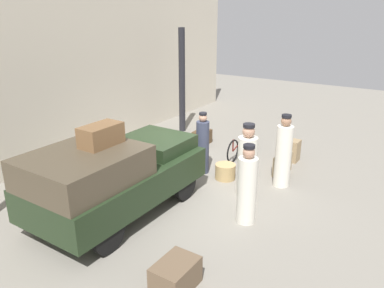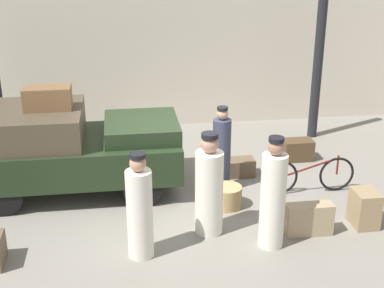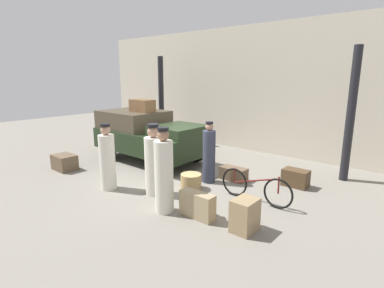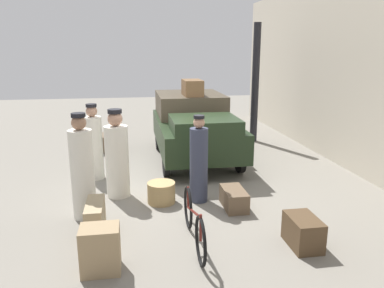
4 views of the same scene
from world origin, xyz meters
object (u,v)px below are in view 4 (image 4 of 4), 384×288
object	(u,v)px
truck	(194,124)
bicycle	(194,222)
porter_lifting_near_truck	(82,171)
porter_carrying_trunk	(94,145)
porter_with_bicycle	(199,162)
wicker_basket	(161,193)
suitcase_tan_flat	(100,249)
trunk_on_truck_roof	(192,88)
conductor_in_dark_uniform	(117,158)
trunk_wicker_pale	(104,143)
suitcase_black_upright	(303,232)
suitcase_small_leather	(95,219)
trunk_umber_medium	(234,199)

from	to	relation	value
truck	bicycle	bearing A→B (deg)	-9.50
porter_lifting_near_truck	porter_carrying_trunk	xyz separation A→B (m)	(-1.97, 0.00, -0.07)
porter_lifting_near_truck	porter_with_bicycle	size ratio (longest dim) A/B	1.10
bicycle	porter_lifting_near_truck	distance (m)	2.08
truck	wicker_basket	xyz separation A→B (m)	(2.77, -1.07, -0.69)
porter_with_bicycle	suitcase_tan_flat	world-z (taller)	porter_with_bicycle
truck	trunk_on_truck_roof	world-z (taller)	trunk_on_truck_roof
truck	porter_lifting_near_truck	distance (m)	3.97
porter_lifting_near_truck	porter_carrying_trunk	bearing A→B (deg)	179.98
wicker_basket	porter_lifting_near_truck	distance (m)	1.51
porter_carrying_trunk	truck	bearing A→B (deg)	116.95
conductor_in_dark_uniform	trunk_wicker_pale	world-z (taller)	conductor_in_dark_uniform
bicycle	conductor_in_dark_uniform	xyz separation A→B (m)	(-2.04, -1.12, 0.41)
wicker_basket	suitcase_black_upright	size ratio (longest dim) A/B	0.82
truck	wicker_basket	world-z (taller)	truck
suitcase_tan_flat	trunk_wicker_pale	size ratio (longest dim) A/B	0.84
bicycle	trunk_on_truck_roof	xyz separation A→B (m)	(-4.59, 0.73, 1.45)
porter_with_bicycle	conductor_in_dark_uniform	distance (m)	1.55
porter_carrying_trunk	suitcase_black_upright	bearing A→B (deg)	42.54
porter_with_bicycle	suitcase_black_upright	world-z (taller)	porter_with_bicycle
suitcase_small_leather	trunk_on_truck_roof	size ratio (longest dim) A/B	0.92
trunk_umber_medium	porter_carrying_trunk	bearing A→B (deg)	-128.02
porter_carrying_trunk	trunk_wicker_pale	distance (m)	2.38
suitcase_tan_flat	suitcase_small_leather	world-z (taller)	suitcase_tan_flat
porter_carrying_trunk	porter_with_bicycle	bearing A→B (deg)	51.51
suitcase_black_upright	bicycle	bearing A→B (deg)	-101.45
porter_with_bicycle	suitcase_tan_flat	bearing A→B (deg)	-38.31
porter_with_bicycle	trunk_wicker_pale	xyz separation A→B (m)	(-3.92, -1.95, -0.52)
suitcase_small_leather	trunk_on_truck_roof	bearing A→B (deg)	152.39
porter_lifting_near_truck	suitcase_tan_flat	world-z (taller)	porter_lifting_near_truck
porter_with_bicycle	porter_lifting_near_truck	bearing A→B (deg)	-79.17
bicycle	porter_with_bicycle	size ratio (longest dim) A/B	1.08
wicker_basket	porter_lifting_near_truck	size ratio (longest dim) A/B	0.29
porter_with_bicycle	trunk_on_truck_roof	size ratio (longest dim) A/B	1.98
porter_lifting_near_truck	suitcase_tan_flat	distance (m)	1.79
porter_carrying_trunk	trunk_on_truck_roof	xyz separation A→B (m)	(-1.44, 2.38, 1.04)
truck	suitcase_small_leather	bearing A→B (deg)	-29.03
porter_lifting_near_truck	conductor_in_dark_uniform	bearing A→B (deg)	148.81
wicker_basket	porter_with_bicycle	size ratio (longest dim) A/B	0.32
conductor_in_dark_uniform	suitcase_tan_flat	xyz separation A→B (m)	(2.54, -0.15, -0.45)
trunk_wicker_pale	trunk_on_truck_roof	distance (m)	2.94
truck	trunk_umber_medium	size ratio (longest dim) A/B	5.36
conductor_in_dark_uniform	trunk_on_truck_roof	xyz separation A→B (m)	(-2.55, 1.85, 1.03)
porter_with_bicycle	trunk_umber_medium	size ratio (longest dim) A/B	2.27
porter_with_bicycle	truck	bearing A→B (deg)	172.35
suitcase_black_upright	porter_carrying_trunk	bearing A→B (deg)	-137.46
porter_with_bicycle	bicycle	bearing A→B (deg)	-12.75
porter_with_bicycle	trunk_wicker_pale	size ratio (longest dim) A/B	2.24
conductor_in_dark_uniform	suitcase_tan_flat	bearing A→B (deg)	-3.31
porter_carrying_trunk	conductor_in_dark_uniform	bearing A→B (deg)	25.42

